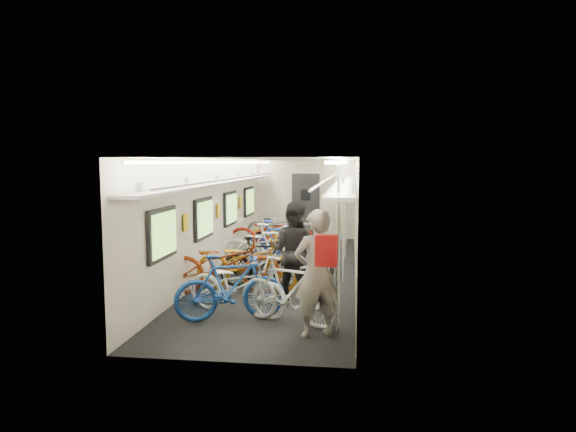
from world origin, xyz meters
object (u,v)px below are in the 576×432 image
(bicycle_1, at_px, (230,287))
(bicycle_0, at_px, (237,285))
(passenger_near, at_px, (316,273))
(passenger_mid, at_px, (294,251))
(backpack, at_px, (326,251))

(bicycle_1, bearing_deg, bicycle_0, -28.28)
(bicycle_0, xyz_separation_m, bicycle_1, (-0.03, -0.28, 0.04))
(passenger_near, height_order, passenger_mid, passenger_near)
(passenger_mid, distance_m, backpack, 2.55)
(bicycle_0, xyz_separation_m, passenger_mid, (0.76, 0.99, 0.38))
(passenger_mid, bearing_deg, passenger_near, 122.20)
(passenger_mid, bearing_deg, bicycle_1, 74.18)
(bicycle_1, bearing_deg, passenger_near, -133.96)
(bicycle_1, relative_size, passenger_near, 0.96)
(bicycle_0, height_order, passenger_mid, passenger_mid)
(passenger_near, bearing_deg, bicycle_0, -60.09)
(passenger_near, bearing_deg, backpack, 78.21)
(backpack, bearing_deg, passenger_near, 112.81)
(bicycle_1, xyz_separation_m, passenger_mid, (0.80, 1.27, 0.34))
(bicycle_1, height_order, passenger_mid, passenger_mid)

